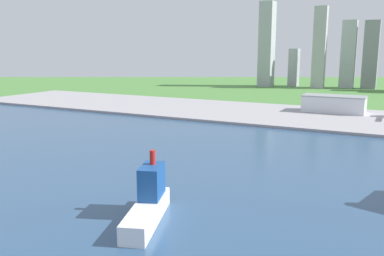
% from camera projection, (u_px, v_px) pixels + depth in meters
% --- Properties ---
extents(ground_plane, '(2400.00, 2400.00, 0.00)m').
position_uv_depth(ground_plane, '(255.00, 167.00, 238.03)').
color(ground_plane, '#4A803B').
extents(water_bay, '(840.00, 360.00, 0.15)m').
position_uv_depth(water_bay, '(212.00, 200.00, 185.63)').
color(water_bay, '#2D4C70').
rests_on(water_bay, ground).
extents(industrial_pier, '(840.00, 140.00, 2.50)m').
position_uv_depth(industrial_pier, '(318.00, 117.00, 403.67)').
color(industrial_pier, '#9B979C').
rests_on(industrial_pier, ground).
extents(ferry_boat, '(23.24, 44.01, 26.39)m').
position_uv_depth(ferry_boat, '(148.00, 202.00, 163.61)').
color(ferry_boat, white).
rests_on(ferry_boat, water_bay).
extents(warehouse_main, '(62.58, 29.09, 17.38)m').
position_uv_depth(warehouse_main, '(334.00, 104.00, 427.44)').
color(warehouse_main, silver).
rests_on(warehouse_main, industrial_pier).
extents(distant_skyline, '(402.65, 73.33, 149.77)m').
position_uv_depth(distant_skyline, '(365.00, 57.00, 683.36)').
color(distant_skyline, '#A2A6AD').
rests_on(distant_skyline, ground).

